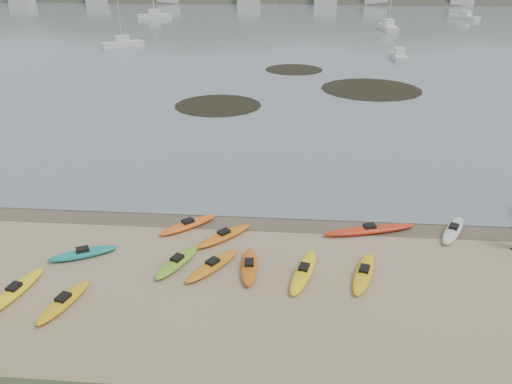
{
  "coord_description": "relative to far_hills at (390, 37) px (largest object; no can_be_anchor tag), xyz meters",
  "views": [
    {
      "loc": [
        1.92,
        -23.0,
        12.16
      ],
      "look_at": [
        0.0,
        0.0,
        1.5
      ],
      "focal_mm": 35.0,
      "sensor_mm": 36.0,
      "label": 1
    }
  ],
  "objects": [
    {
      "name": "ground",
      "position": [
        -39.38,
        -193.97,
        15.93
      ],
      "size": [
        600.0,
        600.0,
        0.0
      ],
      "primitive_type": "plane",
      "color": "tan",
      "rests_on": "ground"
    },
    {
      "name": "moored_boats",
      "position": [
        -36.68,
        -111.16,
        16.45
      ],
      "size": [
        79.61,
        60.9,
        1.15
      ],
      "color": "silver",
      "rests_on": "ground"
    },
    {
      "name": "wet_sand",
      "position": [
        -39.38,
        -194.27,
        15.93
      ],
      "size": [
        60.0,
        60.0,
        0.0
      ],
      "primitive_type": "plane",
      "color": "brown",
      "rests_on": "ground"
    },
    {
      "name": "kayaks",
      "position": [
        -39.85,
        -197.98,
        16.1
      ],
      "size": [
        20.62,
        10.24,
        0.34
      ],
      "color": "yellow",
      "rests_on": "ground"
    },
    {
      "name": "kelp_mats",
      "position": [
        -35.95,
        -164.13,
        15.96
      ],
      "size": [
        24.32,
        25.23,
        0.04
      ],
      "color": "black",
      "rests_on": "water"
    },
    {
      "name": "far_hills",
      "position": [
        0.0,
        0.0,
        0.0
      ],
      "size": [
        550.0,
        135.0,
        80.0
      ],
      "color": "#384235",
      "rests_on": "ground"
    }
  ]
}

